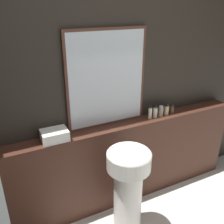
{
  "coord_description": "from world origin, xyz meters",
  "views": [
    {
      "loc": [
        -0.98,
        -0.48,
        2.06
      ],
      "look_at": [
        -0.07,
        1.36,
        1.14
      ],
      "focal_mm": 40.0,
      "sensor_mm": 36.0,
      "label": 1
    }
  ],
  "objects_px": {
    "conditioner_bottle": "(155,112)",
    "shampoo_bottle": "(150,113)",
    "mirror": "(107,80)",
    "hand_soap_bottle": "(172,109)",
    "towel_stack": "(55,135)",
    "body_wash_bottle": "(166,110)",
    "lotion_bottle": "(161,111)",
    "pedestal_sink": "(128,188)"
  },
  "relations": [
    {
      "from": "conditioner_bottle",
      "to": "shampoo_bottle",
      "type": "bearing_deg",
      "value": 180.0
    },
    {
      "from": "mirror",
      "to": "hand_soap_bottle",
      "type": "height_order",
      "value": "mirror"
    },
    {
      "from": "mirror",
      "to": "hand_soap_bottle",
      "type": "xyz_separation_m",
      "value": [
        0.74,
        -0.08,
        -0.41
      ]
    },
    {
      "from": "towel_stack",
      "to": "conditioner_bottle",
      "type": "relative_size",
      "value": 1.75
    },
    {
      "from": "body_wash_bottle",
      "to": "mirror",
      "type": "bearing_deg",
      "value": 173.43
    },
    {
      "from": "shampoo_bottle",
      "to": "body_wash_bottle",
      "type": "xyz_separation_m",
      "value": [
        0.21,
        0.0,
        -0.01
      ]
    },
    {
      "from": "conditioner_bottle",
      "to": "lotion_bottle",
      "type": "xyz_separation_m",
      "value": [
        0.07,
        0.0,
        -0.01
      ]
    },
    {
      "from": "conditioner_bottle",
      "to": "hand_soap_bottle",
      "type": "height_order",
      "value": "conditioner_bottle"
    },
    {
      "from": "shampoo_bottle",
      "to": "conditioner_bottle",
      "type": "relative_size",
      "value": 1.08
    },
    {
      "from": "pedestal_sink",
      "to": "mirror",
      "type": "xyz_separation_m",
      "value": [
        0.03,
        0.5,
        0.87
      ]
    },
    {
      "from": "body_wash_bottle",
      "to": "hand_soap_bottle",
      "type": "relative_size",
      "value": 1.17
    },
    {
      "from": "mirror",
      "to": "hand_soap_bottle",
      "type": "relative_size",
      "value": 8.87
    },
    {
      "from": "conditioner_bottle",
      "to": "lotion_bottle",
      "type": "height_order",
      "value": "conditioner_bottle"
    },
    {
      "from": "conditioner_bottle",
      "to": "body_wash_bottle",
      "type": "bearing_deg",
      "value": 0.0
    },
    {
      "from": "body_wash_bottle",
      "to": "conditioner_bottle",
      "type": "bearing_deg",
      "value": -180.0
    },
    {
      "from": "hand_soap_bottle",
      "to": "conditioner_bottle",
      "type": "bearing_deg",
      "value": -180.0
    },
    {
      "from": "mirror",
      "to": "lotion_bottle",
      "type": "distance_m",
      "value": 0.72
    },
    {
      "from": "mirror",
      "to": "body_wash_bottle",
      "type": "distance_m",
      "value": 0.78
    },
    {
      "from": "mirror",
      "to": "shampoo_bottle",
      "type": "distance_m",
      "value": 0.61
    },
    {
      "from": "pedestal_sink",
      "to": "shampoo_bottle",
      "type": "height_order",
      "value": "shampoo_bottle"
    },
    {
      "from": "mirror",
      "to": "lotion_bottle",
      "type": "bearing_deg",
      "value": -7.39
    },
    {
      "from": "conditioner_bottle",
      "to": "hand_soap_bottle",
      "type": "bearing_deg",
      "value": 0.0
    },
    {
      "from": "towel_stack",
      "to": "lotion_bottle",
      "type": "distance_m",
      "value": 1.14
    },
    {
      "from": "conditioner_bottle",
      "to": "mirror",
      "type": "bearing_deg",
      "value": 171.59
    },
    {
      "from": "lotion_bottle",
      "to": "hand_soap_bottle",
      "type": "bearing_deg",
      "value": 0.0
    },
    {
      "from": "mirror",
      "to": "hand_soap_bottle",
      "type": "distance_m",
      "value": 0.85
    },
    {
      "from": "towel_stack",
      "to": "lotion_bottle",
      "type": "relative_size",
      "value": 1.96
    },
    {
      "from": "pedestal_sink",
      "to": "hand_soap_bottle",
      "type": "distance_m",
      "value": 0.99
    },
    {
      "from": "pedestal_sink",
      "to": "shampoo_bottle",
      "type": "relative_size",
      "value": 6.4
    },
    {
      "from": "towel_stack",
      "to": "shampoo_bottle",
      "type": "relative_size",
      "value": 1.62
    },
    {
      "from": "shampoo_bottle",
      "to": "lotion_bottle",
      "type": "xyz_separation_m",
      "value": [
        0.14,
        0.0,
        -0.01
      ]
    },
    {
      "from": "towel_stack",
      "to": "hand_soap_bottle",
      "type": "xyz_separation_m",
      "value": [
        1.29,
        0.0,
        0.0
      ]
    },
    {
      "from": "shampoo_bottle",
      "to": "hand_soap_bottle",
      "type": "height_order",
      "value": "shampoo_bottle"
    },
    {
      "from": "pedestal_sink",
      "to": "conditioner_bottle",
      "type": "relative_size",
      "value": 6.9
    },
    {
      "from": "conditioner_bottle",
      "to": "lotion_bottle",
      "type": "relative_size",
      "value": 1.12
    },
    {
      "from": "shampoo_bottle",
      "to": "body_wash_bottle",
      "type": "bearing_deg",
      "value": 0.0
    },
    {
      "from": "shampoo_bottle",
      "to": "hand_soap_bottle",
      "type": "xyz_separation_m",
      "value": [
        0.28,
        0.0,
        -0.02
      ]
    },
    {
      "from": "pedestal_sink",
      "to": "conditioner_bottle",
      "type": "height_order",
      "value": "conditioner_bottle"
    },
    {
      "from": "body_wash_bottle",
      "to": "shampoo_bottle",
      "type": "bearing_deg",
      "value": 180.0
    },
    {
      "from": "towel_stack",
      "to": "hand_soap_bottle",
      "type": "relative_size",
      "value": 2.21
    },
    {
      "from": "shampoo_bottle",
      "to": "pedestal_sink",
      "type": "bearing_deg",
      "value": -139.32
    },
    {
      "from": "pedestal_sink",
      "to": "body_wash_bottle",
      "type": "relative_size",
      "value": 7.43
    }
  ]
}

